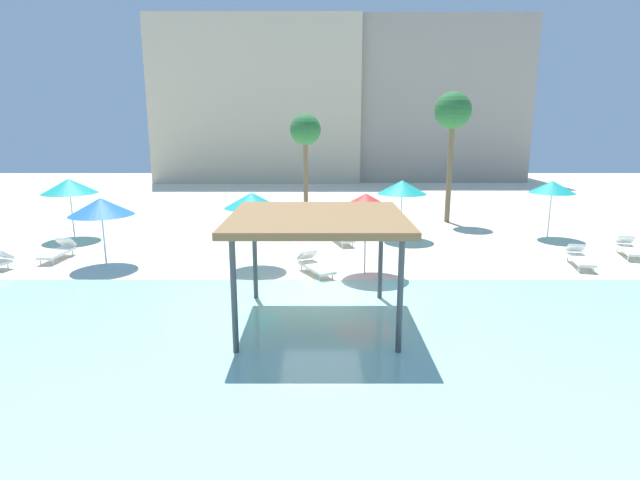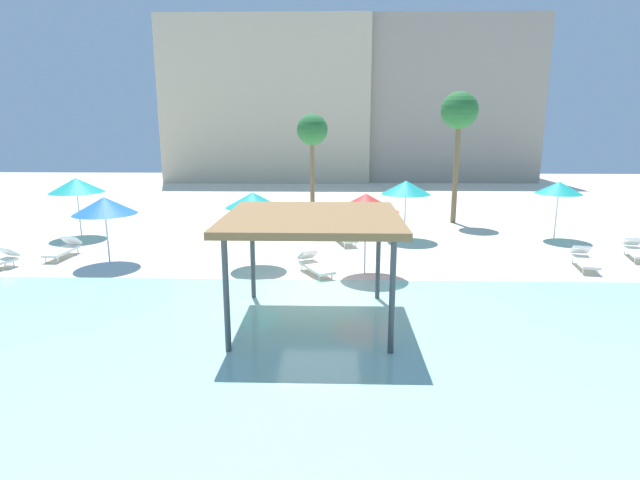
{
  "view_description": "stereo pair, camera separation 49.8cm",
  "coord_description": "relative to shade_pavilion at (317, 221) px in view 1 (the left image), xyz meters",
  "views": [
    {
      "loc": [
        -0.04,
        -14.83,
        5.15
      ],
      "look_at": [
        -0.03,
        2.0,
        1.3
      ],
      "focal_mm": 28.41,
      "sensor_mm": 36.0,
      "label": 1
    },
    {
      "loc": [
        0.46,
        -14.83,
        5.15
      ],
      "look_at": [
        -0.03,
        2.0,
        1.3
      ],
      "focal_mm": 28.41,
      "sensor_mm": 36.0,
      "label": 2
    }
  ],
  "objects": [
    {
      "name": "lounge_chair_5",
      "position": [
        1.0,
        9.26,
        -2.41
      ],
      "size": [
        1.1,
        1.99,
        0.74
      ],
      "rotation": [
        0.0,
        0.0,
        -1.29
      ],
      "color": "white",
      "rests_on": "ground"
    },
    {
      "name": "lounge_chair_3",
      "position": [
        -10.18,
        6.56,
        -2.41
      ],
      "size": [
        0.67,
        1.92,
        0.74
      ],
      "rotation": [
        0.0,
        0.0,
        -1.61
      ],
      "color": "white",
      "rests_on": "ground"
    },
    {
      "name": "lagoon_water",
      "position": [
        0.11,
        -3.08,
        -2.72
      ],
      "size": [
        44.0,
        13.5,
        0.04
      ],
      "primitive_type": "cube",
      "color": "#99D1C6",
      "rests_on": "ground"
    },
    {
      "name": "lounge_chair_1",
      "position": [
        12.43,
        7.0,
        -2.41
      ],
      "size": [
        1.07,
        1.99,
        0.74
      ],
      "rotation": [
        0.0,
        0.0,
        -1.83
      ],
      "color": "white",
      "rests_on": "ground"
    },
    {
      "name": "beach_umbrella_teal_2",
      "position": [
        3.78,
        10.12,
        -0.35
      ],
      "size": [
        2.22,
        2.22,
        2.7
      ],
      "color": "silver",
      "rests_on": "ground"
    },
    {
      "name": "lounge_chair_2",
      "position": [
        -0.13,
        4.51,
        -2.41
      ],
      "size": [
        1.41,
        1.96,
        0.74
      ],
      "rotation": [
        0.0,
        0.0,
        -1.09
      ],
      "color": "white",
      "rests_on": "ground"
    },
    {
      "name": "beach_umbrella_teal_3",
      "position": [
        -11.31,
        10.21,
        -0.31
      ],
      "size": [
        2.45,
        2.45,
        2.76
      ],
      "color": "silver",
      "rests_on": "ground"
    },
    {
      "name": "palm_tree_0",
      "position": [
        6.94,
        14.27,
        2.94
      ],
      "size": [
        1.9,
        1.9,
        6.81
      ],
      "color": "brown",
      "rests_on": "ground"
    },
    {
      "name": "ground_plane",
      "position": [
        0.11,
        2.17,
        -2.74
      ],
      "size": [
        80.0,
        80.0,
        0.0
      ],
      "primitive_type": "plane",
      "color": "beige"
    },
    {
      "name": "lounge_chair_0",
      "position": [
        9.73,
        5.56,
        -2.41
      ],
      "size": [
        0.95,
        1.98,
        0.74
      ],
      "rotation": [
        0.0,
        0.0,
        -1.76
      ],
      "color": "white",
      "rests_on": "ground"
    },
    {
      "name": "hotel_block_0",
      "position": [
        -5.64,
        36.54,
        4.41
      ],
      "size": [
        18.49,
        8.42,
        14.3
      ],
      "primitive_type": "cube",
      "color": "beige",
      "rests_on": "ground"
    },
    {
      "name": "beach_umbrella_teal_0",
      "position": [
        10.67,
        10.35,
        -0.37
      ],
      "size": [
        2.02,
        2.02,
        2.65
      ],
      "color": "silver",
      "rests_on": "ground"
    },
    {
      "name": "palm_tree_1",
      "position": [
        -0.83,
        19.04,
        1.98
      ],
      "size": [
        1.9,
        1.9,
        5.79
      ],
      "color": "brown",
      "rests_on": "ground"
    },
    {
      "name": "hotel_block_1",
      "position": [
        8.87,
        38.93,
        4.46
      ],
      "size": [
        20.0,
        11.59,
        14.39
      ],
      "primitive_type": "cube",
      "color": "#9E9384",
      "rests_on": "ground"
    },
    {
      "name": "beach_umbrella_teal_4",
      "position": [
        -2.4,
        5.46,
        -0.26
      ],
      "size": [
        2.02,
        2.02,
        2.76
      ],
      "color": "silver",
      "rests_on": "ground"
    },
    {
      "name": "beach_umbrella_red_1",
      "position": [
        1.63,
        4.43,
        -0.19
      ],
      "size": [
        2.27,
        2.27,
        2.87
      ],
      "color": "silver",
      "rests_on": "ground"
    },
    {
      "name": "shade_pavilion",
      "position": [
        0.0,
        0.0,
        0.0
      ],
      "size": [
        4.44,
        4.44,
        2.91
      ],
      "color": "#42474C",
      "rests_on": "ground"
    },
    {
      "name": "beach_umbrella_blue_5",
      "position": [
        -7.92,
        5.55,
        -0.51
      ],
      "size": [
        2.31,
        2.31,
        2.55
      ],
      "color": "silver",
      "rests_on": "ground"
    }
  ]
}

